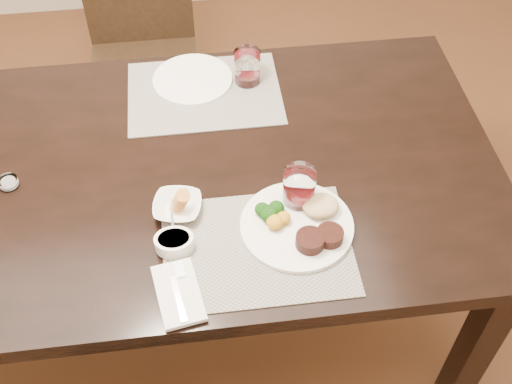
{
  "coord_description": "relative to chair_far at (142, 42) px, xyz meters",
  "views": [
    {
      "loc": [
        0.18,
        -1.21,
        2.02
      ],
      "look_at": [
        0.31,
        -0.17,
        0.82
      ],
      "focal_mm": 45.0,
      "sensor_mm": 36.0,
      "label": 1
    }
  ],
  "objects": [
    {
      "name": "wine_glass_near",
      "position": [
        0.42,
        -1.1,
        0.3
      ],
      "size": [
        0.08,
        0.08,
        0.11
      ],
      "rotation": [
        0.0,
        0.0,
        -0.25
      ],
      "color": "silver",
      "rests_on": "placemat_near"
    },
    {
      "name": "wine_glass_far",
      "position": [
        0.35,
        -0.59,
        0.3
      ],
      "size": [
        0.08,
        0.08,
        0.11
      ],
      "rotation": [
        0.0,
        0.0,
        0.36
      ],
      "color": "silver",
      "rests_on": "placemat_far"
    },
    {
      "name": "far_plate",
      "position": [
        0.18,
        -0.57,
        0.26
      ],
      "size": [
        0.25,
        0.25,
        0.01
      ],
      "primitive_type": "cylinder",
      "color": "white",
      "rests_on": "placemat_far"
    },
    {
      "name": "ground_plane",
      "position": [
        0.0,
        -0.93,
        -0.5
      ],
      "size": [
        4.5,
        4.5,
        0.0
      ],
      "primitive_type": "plane",
      "color": "#452916",
      "rests_on": "ground"
    },
    {
      "name": "chair_far",
      "position": [
        0.0,
        0.0,
        0.0
      ],
      "size": [
        0.42,
        0.42,
        0.9
      ],
      "color": "black",
      "rests_on": "ground"
    },
    {
      "name": "steak_knife",
      "position": [
        0.44,
        -1.21,
        0.26
      ],
      "size": [
        0.03,
        0.21,
        0.01
      ],
      "rotation": [
        0.0,
        0.0,
        0.13
      ],
      "color": "silver",
      "rests_on": "placemat_near"
    },
    {
      "name": "dinner_plate",
      "position": [
        0.42,
        -1.18,
        0.27
      ],
      "size": [
        0.28,
        0.28,
        0.05
      ],
      "rotation": [
        0.0,
        0.0,
        0.17
      ],
      "color": "white",
      "rests_on": "placemat_near"
    },
    {
      "name": "dining_table",
      "position": [
        0.0,
        -0.93,
        0.16
      ],
      "size": [
        2.0,
        1.0,
        0.75
      ],
      "color": "black",
      "rests_on": "ground"
    },
    {
      "name": "sauce_ramekin",
      "position": [
        0.1,
        -1.2,
        0.27
      ],
      "size": [
        0.1,
        0.14,
        0.08
      ],
      "rotation": [
        0.0,
        0.0,
        0.0
      ],
      "color": "white",
      "rests_on": "placemat_near"
    },
    {
      "name": "napkin_fork",
      "position": [
        0.1,
        -1.34,
        0.26
      ],
      "size": [
        0.12,
        0.19,
        0.02
      ],
      "rotation": [
        0.0,
        0.0,
        0.17
      ],
      "color": "white",
      "rests_on": "placemat_near"
    },
    {
      "name": "cracker_bowl",
      "position": [
        0.11,
        -1.09,
        0.27
      ],
      "size": [
        0.14,
        0.14,
        0.05
      ],
      "rotation": [
        0.0,
        0.0,
        -0.19
      ],
      "color": "white",
      "rests_on": "placemat_near"
    },
    {
      "name": "placemat_far",
      "position": [
        0.21,
        -0.63,
        0.25
      ],
      "size": [
        0.46,
        0.34,
        0.0
      ],
      "primitive_type": "cube",
      "color": "gray",
      "rests_on": "dining_table"
    },
    {
      "name": "salt_cellar",
      "position": [
        -0.33,
        -0.94,
        0.26
      ],
      "size": [
        0.05,
        0.05,
        0.02
      ],
      "rotation": [
        0.0,
        0.0,
        0.1
      ],
      "color": "silver",
      "rests_on": "dining_table"
    },
    {
      "name": "placemat_near",
      "position": [
        0.3,
        -1.23,
        0.25
      ],
      "size": [
        0.46,
        0.34,
        0.0
      ],
      "primitive_type": "cube",
      "color": "gray",
      "rests_on": "dining_table"
    }
  ]
}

